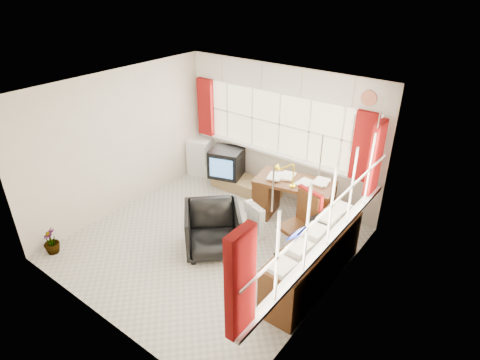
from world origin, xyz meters
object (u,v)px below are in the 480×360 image
object	(u,v)px
desk	(294,198)
radiator	(255,224)
credenza	(314,259)
office_chair	(213,230)
task_chair	(303,223)
crt_tv	(226,163)
tv_bench	(246,185)
desk_lamp	(294,170)
mini_fridge	(201,156)

from	to	relation	value
desk	radiator	xyz separation A→B (m)	(-0.25, -0.79, -0.19)
desk	credenza	world-z (taller)	credenza
office_chair	desk	bearing A→B (deg)	26.35
desk	task_chair	distance (m)	1.00
desk	office_chair	world-z (taller)	desk
office_chair	crt_tv	bearing A→B (deg)	79.29
task_chair	tv_bench	world-z (taller)	task_chair
crt_tv	task_chair	bearing A→B (deg)	-23.97
desk_lamp	radiator	bearing A→B (deg)	-116.98
task_chair	credenza	world-z (taller)	task_chair
office_chair	credenza	distance (m)	1.60
desk_lamp	office_chair	bearing A→B (deg)	-114.64
credenza	crt_tv	world-z (taller)	credenza
task_chair	mini_fridge	distance (m)	3.32
crt_tv	mini_fridge	world-z (taller)	crt_tv
desk	radiator	distance (m)	0.85
radiator	desk	bearing A→B (deg)	72.70
credenza	desk_lamp	bearing A→B (deg)	133.45
credenza	crt_tv	xyz separation A→B (m)	(-2.71, 1.45, 0.13)
crt_tv	desk	bearing A→B (deg)	-8.17
desk_lamp	task_chair	bearing A→B (deg)	-47.26
office_chair	radiator	size ratio (longest dim) A/B	1.50
office_chair	mini_fridge	bearing A→B (deg)	92.08
desk	credenza	size ratio (longest dim) A/B	0.71
task_chair	credenza	size ratio (longest dim) A/B	0.55
desk	crt_tv	size ratio (longest dim) A/B	1.90
desk_lamp	mini_fridge	bearing A→B (deg)	167.27
desk_lamp	credenza	distance (m)	1.56
radiator	tv_bench	size ratio (longest dim) A/B	0.40
credenza	mini_fridge	bearing A→B (deg)	155.61
tv_bench	crt_tv	distance (m)	0.60
task_chair	mini_fridge	bearing A→B (deg)	159.39
office_chair	tv_bench	xyz separation A→B (m)	(-0.71, 1.82, -0.26)
task_chair	crt_tv	size ratio (longest dim) A/B	1.48
desk	mini_fridge	xyz separation A→B (m)	(-2.50, 0.39, -0.03)
desk	office_chair	xyz separation A→B (m)	(-0.54, -1.51, -0.04)
office_chair	radiator	bearing A→B (deg)	23.62
desk_lamp	credenza	world-z (taller)	desk_lamp
task_chair	tv_bench	bearing A→B (deg)	149.62
desk_lamp	crt_tv	distance (m)	1.87
mini_fridge	desk_lamp	bearing A→B (deg)	-12.73
tv_bench	mini_fridge	size ratio (longest dim) A/B	1.79
office_chair	crt_tv	world-z (taller)	crt_tv
task_chair	tv_bench	distance (m)	2.20
desk_lamp	tv_bench	bearing A→B (deg)	159.18
task_chair	radiator	size ratio (longest dim) A/B	1.96
task_chair	radiator	world-z (taller)	task_chair
task_chair	mini_fridge	xyz separation A→B (m)	(-3.11, 1.17, -0.20)
desk	mini_fridge	world-z (taller)	desk
task_chair	desk	bearing A→B (deg)	127.97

